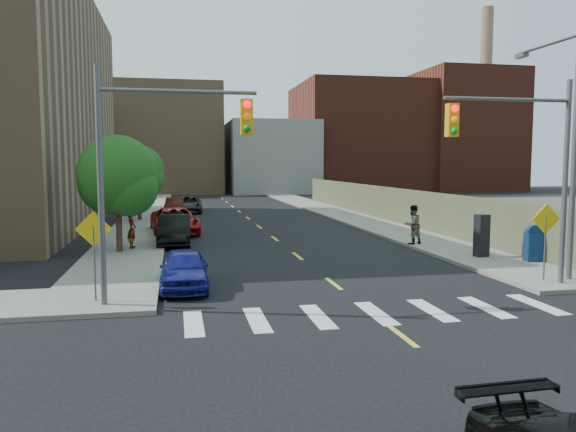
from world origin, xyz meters
name	(u,v)px	position (x,y,z in m)	size (l,w,h in m)	color
ground	(437,363)	(0.00, 0.00, 0.00)	(160.00, 160.00, 0.00)	black
sidewalk_nw	(150,209)	(-7.75, 41.50, 0.07)	(3.50, 73.00, 0.15)	gray
sidewalk_ne	(315,206)	(7.75, 41.50, 0.07)	(3.50, 73.00, 0.15)	gray
fence_north	(385,204)	(9.60, 28.00, 1.25)	(0.12, 44.00, 2.50)	#646E4D
bg_bldg_west	(49,150)	(-22.00, 70.00, 6.00)	(14.00, 18.00, 12.00)	#592319
bg_bldg_midwest	(171,140)	(-6.00, 72.00, 7.50)	(14.00, 16.00, 15.00)	#8C6B4C
bg_bldg_center	(269,158)	(8.00, 70.00, 5.00)	(12.00, 16.00, 10.00)	gray
bg_bldg_east	(357,138)	(22.00, 72.00, 8.00)	(18.00, 18.00, 16.00)	#592319
bg_bldg_fareast	(460,132)	(38.00, 70.00, 9.00)	(14.00, 16.00, 18.00)	#592319
smokestack	(485,100)	(42.00, 70.00, 14.00)	(1.80, 1.80, 28.00)	#8C6B4C
signal_nw	(154,153)	(-5.98, 6.00, 4.53)	(4.59, 0.30, 7.00)	#59595E
signal_ne	(526,154)	(5.98, 6.00, 4.53)	(4.59, 0.30, 7.00)	#59595E
streetlight_ne	(568,135)	(8.20, 6.90, 5.22)	(0.25, 3.70, 9.00)	#59595E
warn_sign_nw	(94,239)	(-7.80, 6.50, 1.99)	(1.06, 0.06, 2.83)	#59595E
warn_sign_ne	(546,228)	(7.20, 6.50, 1.99)	(1.06, 0.06, 2.83)	#59595E
warn_sign_midwest	(130,205)	(-7.80, 20.00, 1.99)	(1.06, 0.06, 2.83)	#59595E
tree_west_near	(118,180)	(-8.00, 16.05, 3.48)	(3.66, 3.64, 5.52)	#332114
tree_west_far	(139,173)	(-8.00, 31.05, 3.48)	(3.66, 3.64, 5.52)	#332114
parked_car_blue	(184,269)	(-5.16, 8.28, 0.67)	(1.58, 3.93, 1.34)	navy
parked_car_black	(175,230)	(-5.50, 18.80, 0.77)	(1.62, 4.66, 1.53)	black
parked_car_red	(175,221)	(-5.50, 23.45, 0.79)	(2.62, 5.68, 1.58)	#A51510
parked_car_silver	(175,222)	(-5.50, 24.01, 0.64)	(1.78, 4.38, 1.27)	#94979B
parked_car_white	(175,215)	(-5.50, 28.62, 0.63)	(1.49, 3.71, 1.26)	silver
parked_car_maroon	(175,206)	(-5.50, 36.44, 0.69)	(1.45, 4.17, 1.37)	#3B140B
parked_car_grey	(187,204)	(-4.47, 37.73, 0.73)	(2.43, 5.26, 1.46)	black
mailbox	(533,244)	(9.17, 9.95, 0.89)	(0.68, 0.55, 1.53)	navy
payphone	(482,235)	(7.70, 11.48, 1.07)	(0.55, 0.45, 1.85)	black
pedestrian_west	(132,230)	(-7.51, 17.02, 1.03)	(0.64, 0.42, 1.76)	gray
pedestrian_east	(413,225)	(6.30, 15.61, 1.14)	(0.96, 0.75, 1.97)	gray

